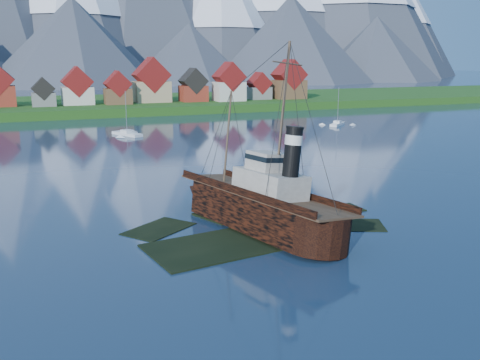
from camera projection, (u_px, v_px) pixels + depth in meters
name	position (u px, v px, depth m)	size (l,w,h in m)	color
ground	(250.00, 235.00, 60.27)	(1400.00, 1400.00, 0.00)	#182B43
shoal	(256.00, 230.00, 62.95)	(31.71, 21.24, 1.14)	black
shore_bank	(80.00, 109.00, 213.34)	(600.00, 80.00, 3.20)	#1C4413
seawall	(92.00, 118.00, 179.13)	(600.00, 2.50, 2.00)	#3F3D38
tugboat_wreck	(253.00, 203.00, 63.03)	(6.61, 28.49, 22.57)	black
sailboat_d	(337.00, 124.00, 160.16)	(7.90, 7.23, 11.72)	white
sailboat_e	(127.00, 134.00, 139.04)	(6.53, 10.50, 11.99)	white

